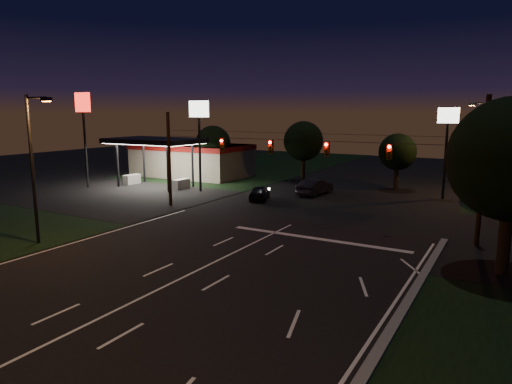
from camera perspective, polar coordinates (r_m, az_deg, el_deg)
The scene contains 19 objects.
ground at distance 21.72m, azimuth -12.07°, elevation -11.82°, with size 140.00×140.00×0.00m, color black.
cross_street_left at distance 46.38m, azimuth -17.37°, elevation -0.42°, with size 20.00×16.00×0.02m, color black.
center_line at distance 18.14m, azimuth -25.37°, elevation -17.13°, with size 0.14×40.00×0.01m, color silver.
stop_bar at distance 29.56m, azimuth 7.57°, elevation -5.79°, with size 12.00×0.50×0.01m, color silver.
utility_pole_right at distance 30.98m, azimuth 25.83°, elevation -5.99°, with size 0.30×0.30×9.00m, color black.
utility_pole_left at distance 40.19m, azimuth -10.61°, elevation -1.68°, with size 0.28×0.28×8.00m, color black.
signal_span at distance 32.93m, azimuth 5.24°, elevation 5.59°, with size 24.00×0.40×1.56m.
gas_station at distance 57.82m, azimuth -8.28°, elevation 4.28°, with size 14.20×16.10×5.25m.
pole_sign_left_near at distance 46.12m, azimuth -7.12°, elevation 8.62°, with size 2.20×0.30×9.10m.
pole_sign_left_far at distance 51.53m, azimuth -20.77°, elevation 8.90°, with size 2.00×0.30×10.00m.
pole_sign_right at distance 45.28m, azimuth 22.79°, elevation 6.97°, with size 1.80×0.30×8.40m.
street_light_left at distance 30.21m, azimuth -25.97°, elevation 3.75°, with size 2.20×0.35×9.00m.
street_light_right_far at distance 47.04m, azimuth 26.95°, elevation 5.53°, with size 2.20×0.35×9.00m.
tree_far_a at distance 55.14m, azimuth -5.31°, elevation 6.03°, with size 4.20×4.20×6.42m.
tree_far_b at distance 53.69m, azimuth 6.02°, elevation 6.29°, with size 4.60×4.60×6.98m.
tree_far_c at distance 49.33m, azimuth 17.31°, elevation 4.75°, with size 3.80×3.80×5.86m.
tree_far_d at distance 46.16m, azimuth 27.82°, elevation 4.88°, with size 4.80×4.80×7.30m.
car_oncoming_a at distance 42.05m, azimuth 0.44°, elevation -0.09°, with size 1.55×3.85×1.31m, color black.
car_oncoming_b at distance 44.89m, azimuth 7.39°, elevation 0.64°, with size 1.67×4.80×1.58m, color black.
Camera 1 is at (13.66, -14.89, 7.97)m, focal length 32.00 mm.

